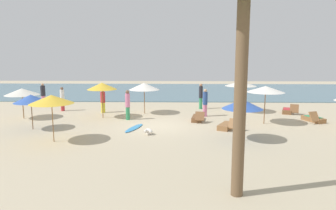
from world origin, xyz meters
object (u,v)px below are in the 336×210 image
(lounger_2, at_px, (313,119))
(person_4, at_px, (205,102))
(person_3, at_px, (128,104))
(umbrella_0, at_px, (102,86))
(surfboard, at_px, (134,128))
(lounger_3, at_px, (197,118))
(umbrella_8, at_px, (31,99))
(umbrella_3, at_px, (144,86))
(umbrella_6, at_px, (22,92))
(person_2, at_px, (103,101))
(person_1, at_px, (201,96))
(umbrella_2, at_px, (241,84))
(umbrella_4, at_px, (51,99))
(umbrella_5, at_px, (266,89))
(person_5, at_px, (43,94))
(dog, at_px, (149,131))
(person_0, at_px, (62,99))
(lounger_1, at_px, (288,111))
(lounger_0, at_px, (227,126))
(umbrella_7, at_px, (242,104))

(lounger_2, relative_size, person_4, 0.94)
(person_3, bearing_deg, umbrella_0, 161.09)
(person_3, bearing_deg, surfboard, -73.35)
(lounger_3, xyz_separation_m, person_3, (-4.44, 0.19, 0.82))
(umbrella_8, relative_size, person_4, 1.05)
(umbrella_3, bearing_deg, umbrella_8, -140.47)
(umbrella_6, distance_m, person_2, 5.28)
(person_1, bearing_deg, umbrella_2, -25.40)
(umbrella_4, bearing_deg, umbrella_3, 63.12)
(umbrella_4, xyz_separation_m, lounger_3, (7.25, 4.93, -1.90))
(umbrella_5, distance_m, person_4, 4.17)
(lounger_3, distance_m, person_4, 1.73)
(lounger_2, relative_size, person_5, 0.96)
(umbrella_4, bearing_deg, umbrella_2, 37.01)
(person_3, relative_size, person_4, 1.03)
(umbrella_8, distance_m, dog, 6.84)
(umbrella_5, bearing_deg, person_2, 162.40)
(umbrella_3, relative_size, person_0, 1.23)
(lounger_1, xyz_separation_m, person_4, (-6.02, -1.32, 0.78))
(umbrella_8, height_order, lounger_2, umbrella_8)
(umbrella_2, xyz_separation_m, person_0, (-12.98, 0.22, -1.16))
(umbrella_3, relative_size, person_2, 1.28)
(dog, bearing_deg, surfboard, 126.23)
(person_0, bearing_deg, person_1, 5.98)
(dog, bearing_deg, umbrella_2, 46.71)
(person_0, relative_size, person_2, 1.04)
(lounger_3, height_order, person_0, person_0)
(umbrella_0, xyz_separation_m, lounger_3, (6.18, -0.79, -1.93))
(umbrella_3, height_order, lounger_1, umbrella_3)
(person_4, bearing_deg, person_0, 170.16)
(person_4, xyz_separation_m, person_5, (-12.80, 4.27, -0.04))
(umbrella_2, relative_size, lounger_2, 1.28)
(umbrella_2, distance_m, umbrella_6, 14.80)
(person_0, relative_size, person_5, 0.98)
(umbrella_4, height_order, lounger_2, umbrella_4)
(person_0, distance_m, person_5, 3.50)
(umbrella_4, relative_size, person_0, 1.28)
(umbrella_5, height_order, lounger_0, umbrella_5)
(umbrella_2, height_order, umbrella_6, umbrella_2)
(lounger_2, distance_m, person_1, 8.03)
(person_3, height_order, surfboard, person_3)
(umbrella_2, height_order, umbrella_8, umbrella_2)
(umbrella_2, relative_size, umbrella_6, 1.04)
(person_3, bearing_deg, umbrella_7, -36.98)
(person_5, height_order, surfboard, person_5)
(person_3, distance_m, person_4, 5.19)
(person_4, bearing_deg, lounger_2, -12.97)
(person_1, relative_size, person_3, 1.02)
(person_3, bearing_deg, person_1, 39.45)
(person_5, bearing_deg, person_1, -6.29)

